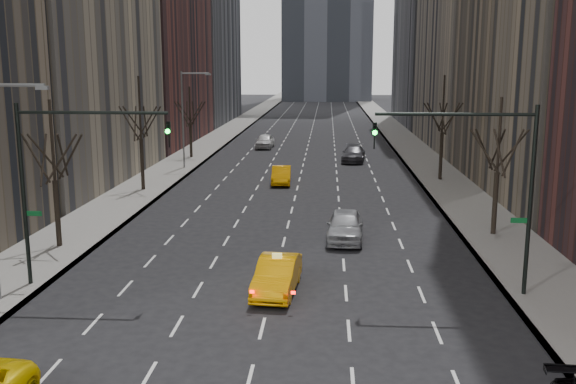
# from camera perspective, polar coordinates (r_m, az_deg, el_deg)

# --- Properties ---
(sidewalk_left) EXTENTS (4.50, 320.00, 0.15)m
(sidewalk_left) POSITION_cam_1_polar(r_m,az_deg,el_deg) (86.32, -6.27, 4.76)
(sidewalk_left) COLOR slate
(sidewalk_left) RESTS_ON ground
(sidewalk_right) EXTENTS (4.50, 320.00, 0.15)m
(sidewalk_right) POSITION_cam_1_polar(r_m,az_deg,el_deg) (85.64, 10.16, 4.60)
(sidewalk_right) COLOR slate
(sidewalk_right) RESTS_ON ground
(tree_lw_b) EXTENTS (3.36, 3.50, 7.82)m
(tree_lw_b) POSITION_cam_1_polar(r_m,az_deg,el_deg) (36.06, -20.01, 0.97)
(tree_lw_b) COLOR black
(tree_lw_b) RESTS_ON ground
(tree_lw_c) EXTENTS (3.36, 3.50, 8.74)m
(tree_lw_c) POSITION_cam_1_polar(r_m,az_deg,el_deg) (50.92, -12.92, 4.54)
(tree_lw_c) COLOR black
(tree_lw_c) RESTS_ON ground
(tree_lw_d) EXTENTS (3.36, 3.50, 7.36)m
(tree_lw_d) POSITION_cam_1_polar(r_m,az_deg,el_deg) (68.33, -8.67, 5.94)
(tree_lw_d) COLOR black
(tree_lw_d) RESTS_ON ground
(tree_rw_b) EXTENTS (3.36, 3.50, 7.82)m
(tree_rw_b) POSITION_cam_1_polar(r_m,az_deg,el_deg) (38.25, 18.08, 1.65)
(tree_rw_b) COLOR black
(tree_rw_b) RESTS_ON ground
(tree_rw_c) EXTENTS (3.36, 3.50, 8.74)m
(tree_rw_c) POSITION_cam_1_polar(r_m,az_deg,el_deg) (55.66, 13.53, 5.07)
(tree_rw_c) COLOR black
(tree_rw_c) RESTS_ON ground
(traffic_mast_left) EXTENTS (6.69, 0.39, 8.00)m
(traffic_mast_left) POSITION_cam_1_polar(r_m,az_deg,el_deg) (29.20, -19.66, 2.24)
(traffic_mast_left) COLOR black
(traffic_mast_left) RESTS_ON ground
(traffic_mast_right) EXTENTS (6.69, 0.39, 8.00)m
(traffic_mast_right) POSITION_cam_1_polar(r_m,az_deg,el_deg) (27.69, 17.59, 1.91)
(traffic_mast_right) COLOR black
(traffic_mast_right) RESTS_ON ground
(streetlight_far) EXTENTS (2.83, 0.22, 9.00)m
(streetlight_far) POSITION_cam_1_polar(r_m,az_deg,el_deg) (61.11, -9.03, 7.25)
(streetlight_far) COLOR slate
(streetlight_far) RESTS_ON ground
(taxi_sedan) EXTENTS (2.01, 4.77, 1.53)m
(taxi_sedan) POSITION_cam_1_polar(r_m,az_deg,el_deg) (28.02, -0.97, -7.41)
(taxi_sedan) COLOR #FEA705
(taxi_sedan) RESTS_ON ground
(silver_sedan_ahead) EXTENTS (2.28, 5.09, 1.70)m
(silver_sedan_ahead) POSITION_cam_1_polar(r_m,az_deg,el_deg) (36.25, 5.09, -2.98)
(silver_sedan_ahead) COLOR #929499
(silver_sedan_ahead) RESTS_ON ground
(far_taxi) EXTENTS (1.70, 4.45, 1.45)m
(far_taxi) POSITION_cam_1_polar(r_m,az_deg,el_deg) (53.27, -0.59, 1.51)
(far_taxi) COLOR #FFA105
(far_taxi) RESTS_ON ground
(far_suv_grey) EXTENTS (2.75, 5.70, 1.60)m
(far_suv_grey) POSITION_cam_1_polar(r_m,az_deg,el_deg) (65.92, 5.85, 3.40)
(far_suv_grey) COLOR #323237
(far_suv_grey) RESTS_ON ground
(far_car_white) EXTENTS (2.08, 4.91, 1.66)m
(far_car_white) POSITION_cam_1_polar(r_m,az_deg,el_deg) (76.36, -2.06, 4.54)
(far_car_white) COLOR silver
(far_car_white) RESTS_ON ground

